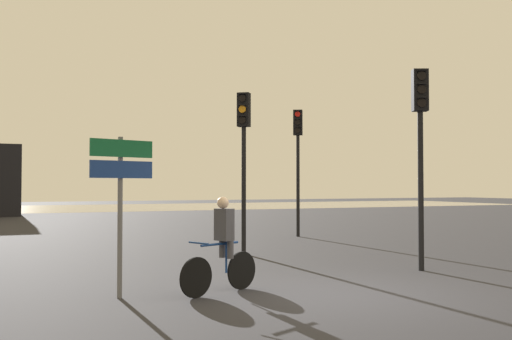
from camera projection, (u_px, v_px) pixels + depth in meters
ground_plane at (349, 295)px, 9.38m from camera, size 120.00×120.00×0.00m
water_strip at (79, 208)px, 45.85m from camera, size 80.00×16.00×0.01m
traffic_light_near_right at (420, 130)px, 12.21m from camera, size 0.39×0.41×4.31m
traffic_light_far_right at (298, 149)px, 20.30m from camera, size 0.40×0.42×4.51m
traffic_light_center at (244, 142)px, 15.10m from camera, size 0.41×0.42×4.27m
direction_sign_post at (121, 187)px, 9.18m from camera, size 1.06×0.36×2.60m
cyclist at (223, 244)px, 9.61m from camera, size 1.58×0.77×1.62m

